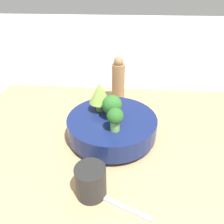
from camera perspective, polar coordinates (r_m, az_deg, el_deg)
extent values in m
plane|color=silver|center=(0.72, 1.42, -9.94)|extent=(6.00, 6.00, 0.00)
cube|color=tan|center=(0.70, 1.44, -8.74)|extent=(1.07, 0.76, 0.04)
cylinder|color=navy|center=(0.70, 0.00, -5.99)|extent=(0.12, 0.12, 0.01)
cylinder|color=navy|center=(0.68, 0.00, -3.56)|extent=(0.27, 0.27, 0.06)
cylinder|color=#7AB256|center=(0.60, 0.80, -3.55)|extent=(0.03, 0.03, 0.03)
sphere|color=#286023|center=(0.59, 0.82, -1.06)|extent=(0.05, 0.05, 0.05)
cylinder|color=#609347|center=(0.66, 0.00, -0.56)|extent=(0.02, 0.02, 0.02)
sphere|color=#2D6B28|center=(0.64, 0.00, 1.92)|extent=(0.06, 0.06, 0.06)
cylinder|color=#609347|center=(0.69, -3.14, 1.54)|extent=(0.03, 0.03, 0.03)
cone|color=#84AD47|center=(0.67, -3.26, 5.09)|extent=(0.07, 0.07, 0.07)
cylinder|color=black|center=(0.52, -5.57, -17.58)|extent=(0.07, 0.07, 0.08)
cylinder|color=#997047|center=(0.88, 1.63, 7.54)|extent=(0.05, 0.05, 0.15)
sphere|color=#997047|center=(0.84, 1.72, 13.04)|extent=(0.04, 0.04, 0.04)
cube|color=silver|center=(0.53, -0.49, -22.32)|extent=(0.18, 0.08, 0.01)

